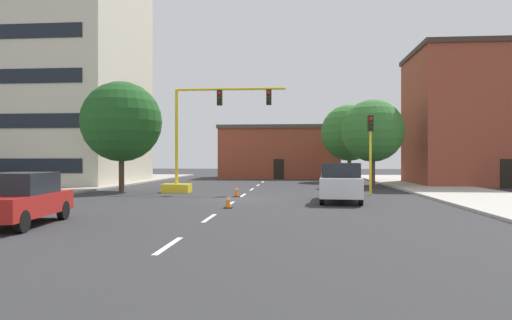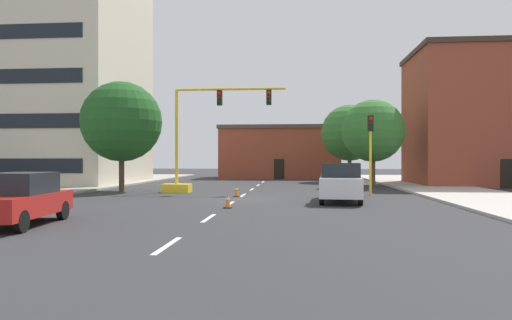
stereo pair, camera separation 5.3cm
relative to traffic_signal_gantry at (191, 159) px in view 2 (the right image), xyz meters
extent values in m
plane|color=#2D2D30|center=(3.66, -4.56, -2.18)|extent=(160.00, 160.00, 0.00)
cube|color=#9E998E|center=(-9.81, 3.44, -2.11)|extent=(6.00, 56.00, 0.14)
cube|color=#B2ADA3|center=(17.13, 3.44, -2.11)|extent=(6.00, 56.00, 0.14)
cube|color=silver|center=(3.66, -18.56, -2.18)|extent=(0.16, 2.40, 0.01)
cube|color=silver|center=(3.66, -13.06, -2.18)|extent=(0.16, 2.40, 0.01)
cube|color=silver|center=(3.66, -7.56, -2.18)|extent=(0.16, 2.40, 0.01)
cube|color=silver|center=(3.66, -2.06, -2.18)|extent=(0.16, 2.40, 0.01)
cube|color=silver|center=(3.66, 3.44, -2.18)|extent=(0.16, 2.40, 0.01)
cube|color=silver|center=(3.66, 8.94, -2.18)|extent=(0.16, 2.40, 0.01)
cube|color=silver|center=(3.66, 14.44, -2.18)|extent=(0.16, 2.40, 0.01)
cube|color=beige|center=(-14.43, 9.86, 9.62)|extent=(13.32, 13.15, 23.60)
cube|color=black|center=(-14.43, 3.25, -0.50)|extent=(10.92, 0.06, 1.10)
cube|color=black|center=(-14.43, 3.25, 2.87)|extent=(10.92, 0.06, 1.10)
cube|color=black|center=(-14.43, 3.25, 6.25)|extent=(10.92, 0.06, 1.10)
cube|color=black|center=(-14.43, 3.25, 9.62)|extent=(10.92, 0.06, 1.10)
cube|color=brown|center=(4.95, 24.59, 0.60)|extent=(13.36, 8.35, 5.56)
cube|color=#4C4238|center=(4.95, 24.59, 3.58)|extent=(13.66, 8.65, 0.40)
cube|color=black|center=(4.95, 20.38, -1.08)|extent=(1.10, 0.06, 2.20)
cube|color=brown|center=(22.54, 10.58, 3.30)|extent=(11.58, 9.07, 10.95)
cube|color=#3D2D23|center=(22.54, 10.58, 8.97)|extent=(11.88, 9.37, 0.40)
cube|color=black|center=(22.54, 6.01, -1.08)|extent=(1.10, 0.06, 2.20)
cube|color=yellow|center=(-0.98, 0.00, -1.91)|extent=(1.80, 1.20, 0.55)
cylinder|color=yellow|center=(-0.98, 0.00, 1.47)|extent=(0.20, 0.20, 6.20)
cylinder|color=yellow|center=(2.60, 0.00, 4.57)|extent=(7.15, 0.16, 0.16)
cube|color=black|center=(1.88, 0.00, 3.99)|extent=(0.32, 0.36, 0.95)
sphere|color=red|center=(1.88, -0.19, 4.27)|extent=(0.20, 0.20, 0.20)
sphere|color=#38280A|center=(1.88, -0.19, 3.99)|extent=(0.20, 0.20, 0.20)
sphere|color=black|center=(1.88, -0.19, 3.71)|extent=(0.20, 0.20, 0.20)
cube|color=black|center=(5.10, 0.00, 3.99)|extent=(0.32, 0.36, 0.95)
sphere|color=red|center=(5.10, -0.19, 4.27)|extent=(0.20, 0.20, 0.20)
sphere|color=#38280A|center=(5.10, -0.19, 3.99)|extent=(0.20, 0.20, 0.20)
sphere|color=black|center=(5.10, -0.19, 3.71)|extent=(0.20, 0.20, 0.20)
cylinder|color=yellow|center=(11.29, -1.72, 0.22)|extent=(0.14, 0.14, 4.80)
cube|color=black|center=(11.29, -1.72, 2.14)|extent=(0.32, 0.36, 0.95)
sphere|color=red|center=(11.29, -1.91, 2.42)|extent=(0.20, 0.20, 0.20)
sphere|color=#38280A|center=(11.29, -1.91, 2.14)|extent=(0.20, 0.20, 0.20)
sphere|color=black|center=(11.29, -1.91, 1.86)|extent=(0.20, 0.20, 0.20)
cylinder|color=brown|center=(12.80, 6.83, -0.89)|extent=(0.36, 0.36, 2.58)
sphere|color=#33702D|center=(12.80, 6.83, 2.22)|extent=(4.85, 4.85, 4.85)
cylinder|color=#4C3823|center=(-4.90, 0.48, -0.84)|extent=(0.36, 0.36, 2.69)
sphere|color=#1E511E|center=(-4.90, 0.48, 2.54)|extent=(5.40, 5.40, 5.40)
cylinder|color=brown|center=(11.97, 15.58, -0.84)|extent=(0.36, 0.36, 2.69)
sphere|color=#33702D|center=(11.97, 15.58, 2.55)|extent=(5.44, 5.44, 5.44)
cube|color=white|center=(9.15, -5.88, -1.37)|extent=(2.45, 5.55, 0.95)
cube|color=#1E2328|center=(9.08, -6.78, -0.54)|extent=(1.99, 1.95, 0.70)
cube|color=white|center=(9.25, -4.70, -0.81)|extent=(2.23, 2.97, 0.16)
cylinder|color=black|center=(9.90, -7.79, -1.84)|extent=(0.28, 0.70, 0.68)
cylinder|color=black|center=(8.10, -7.64, -1.84)|extent=(0.28, 0.70, 0.68)
cylinder|color=black|center=(10.21, -4.13, -1.84)|extent=(0.28, 0.70, 0.68)
cylinder|color=black|center=(8.41, -3.98, -1.84)|extent=(0.28, 0.70, 0.68)
cube|color=#B21E19|center=(-2.18, -15.56, -1.49)|extent=(2.29, 4.66, 0.70)
cube|color=#1E2328|center=(-2.19, -15.46, -0.79)|extent=(1.92, 2.46, 0.70)
cylinder|color=black|center=(-3.15, -14.12, -1.84)|extent=(0.29, 0.70, 0.68)
cylinder|color=black|center=(-1.51, -13.95, -1.84)|extent=(0.29, 0.70, 0.68)
cylinder|color=black|center=(-1.20, -17.00, -1.84)|extent=(0.29, 0.70, 0.68)
cube|color=black|center=(3.42, -3.24, -2.16)|extent=(0.36, 0.36, 0.04)
cone|color=orange|center=(3.42, -3.24, -1.82)|extent=(0.28, 0.28, 0.65)
cylinder|color=white|center=(3.42, -3.24, -1.74)|extent=(0.19, 0.19, 0.08)
cube|color=black|center=(3.84, -9.51, -2.16)|extent=(0.36, 0.36, 0.04)
cone|color=orange|center=(3.84, -9.51, -1.85)|extent=(0.28, 0.28, 0.59)
cylinder|color=white|center=(3.84, -9.51, -1.78)|extent=(0.19, 0.19, 0.08)
camera|label=1|loc=(6.88, -30.11, 0.00)|focal=32.76mm
camera|label=2|loc=(6.93, -30.10, 0.00)|focal=32.76mm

